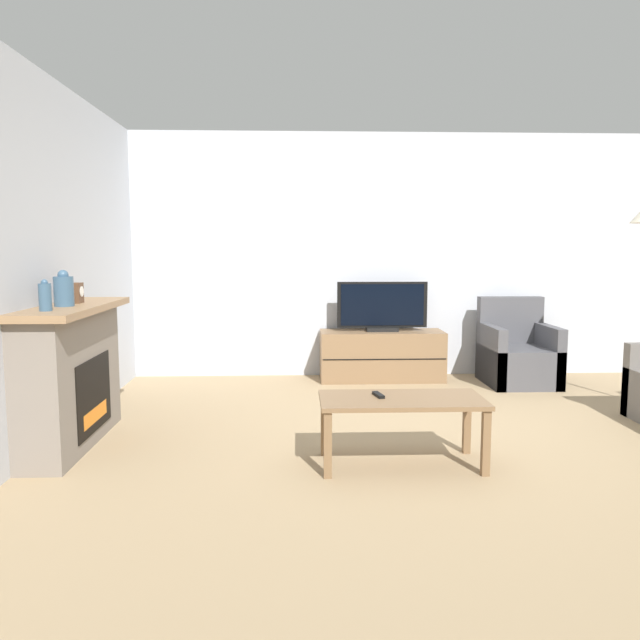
% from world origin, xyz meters
% --- Properties ---
extents(ground_plane, '(24.00, 24.00, 0.00)m').
position_xyz_m(ground_plane, '(0.00, 0.00, 0.00)').
color(ground_plane, '#9E8460').
extents(wall_back, '(12.00, 0.06, 2.70)m').
position_xyz_m(wall_back, '(0.00, 2.40, 1.35)').
color(wall_back, silver).
rests_on(wall_back, ground).
extents(wall_left, '(0.06, 12.00, 2.70)m').
position_xyz_m(wall_left, '(-2.84, 0.00, 1.35)').
color(wall_left, silver).
rests_on(wall_left, ground).
extents(fireplace, '(0.44, 1.46, 1.03)m').
position_xyz_m(fireplace, '(-2.65, -0.07, 0.53)').
color(fireplace, slate).
rests_on(fireplace, ground).
extents(mantel_vase_left, '(0.08, 0.08, 0.21)m').
position_xyz_m(mantel_vase_left, '(-2.63, -0.51, 1.13)').
color(mantel_vase_left, '#385670').
rests_on(mantel_vase_left, fireplace).
extents(mantel_vase_centre_left, '(0.13, 0.13, 0.25)m').
position_xyz_m(mantel_vase_centre_left, '(-2.63, -0.18, 1.15)').
color(mantel_vase_centre_left, '#385670').
rests_on(mantel_vase_centre_left, fireplace).
extents(mantel_clock, '(0.08, 0.11, 0.15)m').
position_xyz_m(mantel_clock, '(-2.63, 0.07, 1.11)').
color(mantel_clock, brown).
rests_on(mantel_clock, fireplace).
extents(tv_stand, '(1.34, 0.48, 0.54)m').
position_xyz_m(tv_stand, '(-0.07, 2.10, 0.27)').
color(tv_stand, brown).
rests_on(tv_stand, ground).
extents(tv, '(0.98, 0.18, 0.54)m').
position_xyz_m(tv, '(-0.07, 2.09, 0.79)').
color(tv, black).
rests_on(tv, tv_stand).
extents(armchair, '(0.70, 0.76, 0.91)m').
position_xyz_m(armchair, '(1.34, 1.86, 0.29)').
color(armchair, '#4C4C51').
rests_on(armchair, ground).
extents(coffee_table, '(1.08, 0.52, 0.46)m').
position_xyz_m(coffee_table, '(-0.31, -0.59, 0.39)').
color(coffee_table, brown).
rests_on(coffee_table, ground).
extents(remote, '(0.07, 0.15, 0.02)m').
position_xyz_m(remote, '(-0.46, -0.55, 0.47)').
color(remote, black).
rests_on(remote, coffee_table).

